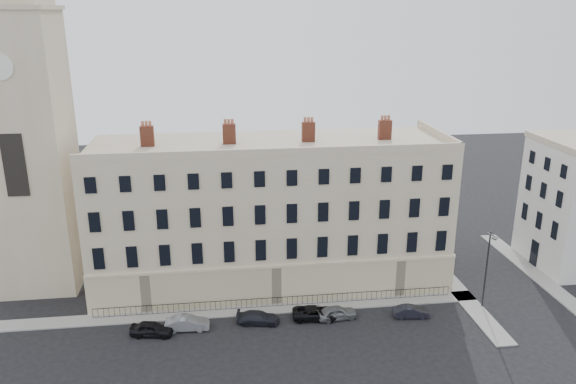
% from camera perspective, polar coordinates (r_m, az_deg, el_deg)
% --- Properties ---
extents(ground, '(160.00, 160.00, 0.00)m').
position_cam_1_polar(ground, '(52.56, 6.29, -13.98)').
color(ground, black).
rests_on(ground, ground).
extents(terrace, '(36.22, 12.22, 17.00)m').
position_cam_1_polar(terrace, '(59.02, -1.81, -2.08)').
color(terrace, '#C2B190').
rests_on(terrace, ground).
extents(church_tower, '(8.00, 8.13, 44.00)m').
position_cam_1_polar(church_tower, '(60.90, -25.48, 7.68)').
color(church_tower, '#C2B190').
rests_on(church_tower, ground).
extents(pavement_terrace, '(48.00, 2.00, 0.12)m').
position_cam_1_polar(pavement_terrace, '(55.60, -5.24, -11.95)').
color(pavement_terrace, gray).
rests_on(pavement_terrace, ground).
extents(pavement_east_return, '(2.00, 24.00, 0.12)m').
position_cam_1_polar(pavement_east_return, '(63.06, 16.27, -8.83)').
color(pavement_east_return, gray).
rests_on(pavement_east_return, ground).
extents(pavement_adjacent, '(2.00, 20.00, 0.12)m').
position_cam_1_polar(pavement_adjacent, '(69.07, 23.31, -7.22)').
color(pavement_adjacent, gray).
rests_on(pavement_adjacent, ground).
extents(railings, '(35.00, 0.04, 0.96)m').
position_cam_1_polar(railings, '(55.94, -1.10, -11.09)').
color(railings, black).
rests_on(railings, ground).
extents(car_a, '(4.03, 2.16, 1.30)m').
position_cam_1_polar(car_a, '(52.92, -13.68, -13.36)').
color(car_a, black).
rests_on(car_a, ground).
extents(car_b, '(4.03, 1.55, 1.31)m').
position_cam_1_polar(car_b, '(53.12, -10.19, -12.98)').
color(car_b, slate).
rests_on(car_b, ground).
extents(car_c, '(4.19, 2.23, 1.16)m').
position_cam_1_polar(car_c, '(53.36, -3.04, -12.63)').
color(car_c, black).
rests_on(car_c, ground).
extents(car_d, '(4.53, 2.43, 1.21)m').
position_cam_1_polar(car_d, '(54.05, 2.79, -12.17)').
color(car_d, black).
rests_on(car_d, ground).
extents(car_e, '(3.95, 1.95, 1.30)m').
position_cam_1_polar(car_e, '(54.15, 4.98, -12.10)').
color(car_e, slate).
rests_on(car_e, ground).
extents(car_f, '(3.52, 1.55, 1.12)m').
position_cam_1_polar(car_f, '(55.50, 12.40, -11.79)').
color(car_f, black).
rests_on(car_f, ground).
extents(streetlamp, '(0.56, 1.69, 7.95)m').
position_cam_1_polar(streetlamp, '(57.31, 19.56, -7.15)').
color(streetlamp, '#28292C').
rests_on(streetlamp, ground).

